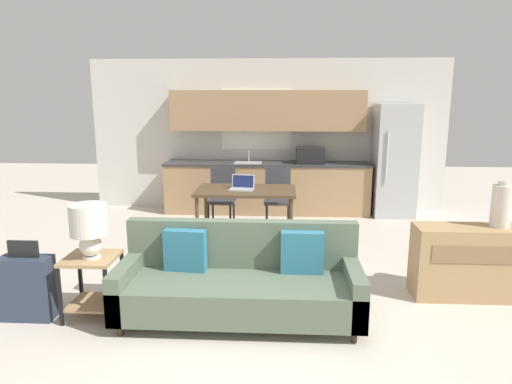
{
  "coord_description": "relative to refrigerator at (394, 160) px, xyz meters",
  "views": [
    {
      "loc": [
        0.26,
        -3.69,
        2.04
      ],
      "look_at": [
        -0.04,
        1.5,
        0.95
      ],
      "focal_mm": 32.0,
      "sensor_mm": 36.0,
      "label": 1
    }
  ],
  "objects": [
    {
      "name": "dining_table",
      "position": [
        -2.43,
        -1.74,
        -0.26
      ],
      "size": [
        1.37,
        0.83,
        0.78
      ],
      "color": "brown",
      "rests_on": "ground_plane"
    },
    {
      "name": "ground_plane",
      "position": [
        -2.2,
        -4.23,
        -0.96
      ],
      "size": [
        20.0,
        20.0,
        0.0
      ],
      "primitive_type": "plane",
      "color": "beige"
    },
    {
      "name": "vase",
      "position": [
        0.27,
        -3.35,
        0.01
      ],
      "size": [
        0.2,
        0.2,
        0.47
      ],
      "color": "beige",
      "rests_on": "credenza"
    },
    {
      "name": "couch",
      "position": [
        -2.31,
        -3.95,
        -0.63
      ],
      "size": [
        2.22,
        0.8,
        0.87
      ],
      "color": "#3D2D1E",
      "rests_on": "ground_plane"
    },
    {
      "name": "laptop",
      "position": [
        -2.48,
        -1.75,
        -0.13
      ],
      "size": [
        0.35,
        0.3,
        0.2
      ],
      "rotation": [
        0.0,
        0.0,
        -0.14
      ],
      "color": "#B7BABC",
      "rests_on": "dining_table"
    },
    {
      "name": "table_lamp",
      "position": [
        -3.68,
        -4.04,
        -0.07
      ],
      "size": [
        0.34,
        0.34,
        0.51
      ],
      "color": "silver",
      "rests_on": "side_table"
    },
    {
      "name": "wall_back",
      "position": [
        -2.2,
        0.4,
        0.39
      ],
      "size": [
        6.4,
        0.07,
        2.7
      ],
      "color": "silver",
      "rests_on": "ground_plane"
    },
    {
      "name": "credenza",
      "position": [
        -0.0,
        -3.38,
        -0.59
      ],
      "size": [
        1.12,
        0.4,
        0.75
      ],
      "color": "tan",
      "rests_on": "ground_plane"
    },
    {
      "name": "suitcase",
      "position": [
        -4.28,
        -4.1,
        -0.66
      ],
      "size": [
        0.47,
        0.22,
        0.76
      ],
      "color": "#2D384C",
      "rests_on": "ground_plane"
    },
    {
      "name": "dining_chair_far_right",
      "position": [
        -1.99,
        -0.97,
        -0.43
      ],
      "size": [
        0.43,
        0.43,
        0.96
      ],
      "rotation": [
        0.0,
        0.0,
        0.02
      ],
      "color": "#38383D",
      "rests_on": "ground_plane"
    },
    {
      "name": "dining_chair_far_left",
      "position": [
        -2.86,
        -0.99,
        -0.43
      ],
      "size": [
        0.44,
        0.44,
        0.96
      ],
      "rotation": [
        0.0,
        0.0,
        -0.05
      ],
      "color": "#38383D",
      "rests_on": "ground_plane"
    },
    {
      "name": "kitchen_counter",
      "position": [
        -2.18,
        0.1,
        -0.12
      ],
      "size": [
        3.61,
        0.65,
        2.15
      ],
      "color": "tan",
      "rests_on": "ground_plane"
    },
    {
      "name": "side_table",
      "position": [
        -3.7,
        -4.0,
        -0.57
      ],
      "size": [
        0.47,
        0.47,
        0.59
      ],
      "color": "tan",
      "rests_on": "ground_plane"
    },
    {
      "name": "refrigerator",
      "position": [
        0.0,
        0.0,
        0.0
      ],
      "size": [
        0.69,
        0.72,
        1.92
      ],
      "color": "#B7BABC",
      "rests_on": "ground_plane"
    }
  ]
}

